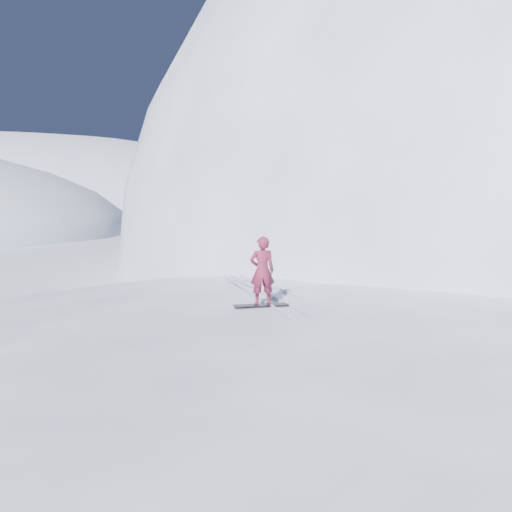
{
  "coord_description": "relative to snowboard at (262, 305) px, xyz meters",
  "views": [
    {
      "loc": [
        -3.79,
        -8.45,
        5.12
      ],
      "look_at": [
        -1.83,
        4.35,
        3.5
      ],
      "focal_mm": 35.0,
      "sensor_mm": 36.0,
      "label": 1
    }
  ],
  "objects": [
    {
      "name": "ground",
      "position": [
        1.83,
        -3.35,
        -2.41
      ],
      "size": [
        400.0,
        400.0,
        0.0
      ],
      "primitive_type": "plane",
      "color": "white",
      "rests_on": "ground"
    },
    {
      "name": "snowboard",
      "position": [
        0.0,
        0.0,
        0.0
      ],
      "size": [
        1.42,
        0.31,
        0.02
      ],
      "primitive_type": "cube",
      "rotation": [
        0.0,
        0.0,
        0.03
      ],
      "color": "black",
      "rests_on": "near_ridge"
    },
    {
      "name": "far_ridge_c",
      "position": [
        -38.17,
        106.65,
        -2.41
      ],
      "size": [
        140.0,
        90.0,
        36.0
      ],
      "primitive_type": "ellipsoid",
      "color": "white",
      "rests_on": "ground"
    },
    {
      "name": "near_ridge",
      "position": [
        2.83,
        -0.35,
        -2.41
      ],
      "size": [
        36.0,
        28.0,
        4.8
      ],
      "primitive_type": "ellipsoid",
      "color": "white",
      "rests_on": "ground"
    },
    {
      "name": "board_tracks",
      "position": [
        0.39,
        1.7,
        0.01
      ],
      "size": [
        2.42,
        5.93,
        0.04
      ],
      "color": "silver",
      "rests_on": "ground"
    },
    {
      "name": "peak_shoulder",
      "position": [
        11.83,
        16.65,
        -2.41
      ],
      "size": [
        28.0,
        24.0,
        18.0
      ],
      "primitive_type": "ellipsoid",
      "color": "white",
      "rests_on": "ground"
    },
    {
      "name": "snowboarder",
      "position": [
        -0.0,
        0.0,
        0.85
      ],
      "size": [
        0.62,
        0.42,
        1.68
      ],
      "primitive_type": "imported",
      "rotation": [
        0.0,
        0.0,
        3.17
      ],
      "color": "maroon",
      "rests_on": "snowboard"
    },
    {
      "name": "wind_bumps",
      "position": [
        1.27,
        -1.24,
        -2.41
      ],
      "size": [
        16.0,
        14.4,
        1.0
      ],
      "color": "white",
      "rests_on": "ground"
    }
  ]
}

